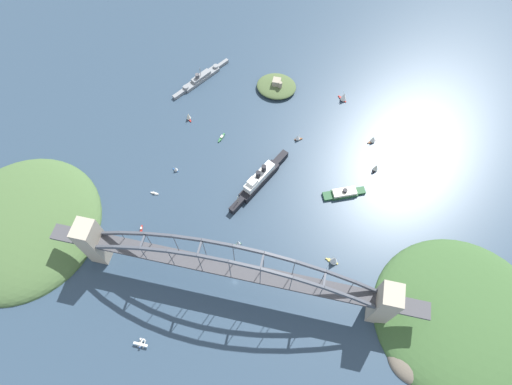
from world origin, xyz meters
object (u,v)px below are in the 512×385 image
Objects in this scene: small_boat_3 at (298,137)px; small_boat_9 at (188,116)px; naval_cruiser at (201,78)px; small_boat_1 at (334,260)px; small_boat_10 at (222,137)px; seaplane_taxiing_near_bridge at (141,344)px; small_boat_7 at (154,193)px; harbor_ferry_steamer at (344,193)px; small_boat_8 at (376,168)px; ocean_liner at (260,179)px; small_boat_6 at (176,169)px; fort_island_mid_harbor at (276,86)px; small_boat_4 at (141,229)px; small_boat_5 at (238,243)px; small_boat_0 at (344,96)px; small_boat_2 at (373,139)px; harbor_arch_bridge at (233,270)px.

small_boat_9 is at bearing 179.17° from small_boat_3.
naval_cruiser reaches higher than small_boat_1.
small_boat_10 is (40.07, -67.90, -1.95)m from naval_cruiser.
seaplane_taxiing_near_bridge reaches higher than small_boat_7.
small_boat_8 is (25.38, 31.52, 2.18)m from harbor_ferry_steamer.
small_boat_6 is at bearing -177.24° from ocean_liner.
small_boat_3 is at bearing -61.31° from fort_island_mid_harbor.
small_boat_4 is 0.65× the size of small_boat_10.
small_boat_7 is 0.79× the size of small_boat_9.
seaplane_taxiing_near_bridge is at bearing -129.58° from small_boat_8.
fort_island_mid_harbor reaches higher than small_boat_4.
fort_island_mid_harbor is at bearing 118.69° from small_boat_3.
small_boat_0 is at bearing 69.03° from small_boat_5.
small_boat_10 is at bearing -169.33° from small_boat_2.
small_boat_7 is at bearing -91.30° from naval_cruiser.
seaplane_taxiing_near_bridge is at bearing -111.44° from small_boat_3.
ocean_liner is 9.24× the size of small_boat_5.
small_boat_9 is (5.26, 123.21, 3.50)m from small_boat_4.
small_boat_5 is at bearing -56.40° from small_boat_9.
seaplane_taxiing_near_bridge is 1.53× the size of small_boat_7.
small_boat_8 is (108.07, -78.26, 0.88)m from fort_island_mid_harbor.
harbor_ferry_steamer is at bearing -107.79° from small_boat_2.
small_boat_4 is (-164.94, -71.18, -1.53)m from harbor_ferry_steamer.
naval_cruiser is 1.71× the size of harbor_ferry_steamer.
harbor_ferry_steamer is 5.25× the size of small_boat_7.
small_boat_3 is at bearing 75.44° from small_boat_5.
small_boat_9 is 40.73m from small_boat_10.
small_boat_9 reaches higher than small_boat_5.
seaplane_taxiing_near_bridge is 1.41× the size of small_boat_5.
small_boat_1 is 1.59× the size of small_boat_5.
small_boat_8 is at bearing 50.42° from seaplane_taxiing_near_bridge.
fort_island_mid_harbor is 6.56× the size of small_boat_6.
small_boat_5 is 111.39m from small_boat_10.
small_boat_1 is 125.70m from small_boat_3.
small_boat_6 is at bearing 97.99° from seaplane_taxiing_near_bridge.
harbor_ferry_steamer is 104.79m from small_boat_5.
fort_island_mid_harbor is 133.43m from small_boat_8.
seaplane_taxiing_near_bridge is (-56.77, -61.08, -27.49)m from harbor_arch_bridge.
small_boat_9 is (-83.77, 56.59, -2.03)m from ocean_liner.
naval_cruiser is 5.79× the size of small_boat_10.
small_boat_9 reaches higher than small_boat_6.
small_boat_0 reaches higher than small_boat_7.
ocean_liner reaches higher than fort_island_mid_harbor.
small_boat_2 reaches higher than small_boat_3.
harbor_arch_bridge is 33.31× the size of small_boat_2.
small_boat_0 is at bearing 57.81° from small_boat_3.
small_boat_8 reaches higher than small_boat_4.
small_boat_3 is 0.84× the size of small_boat_9.
small_boat_2 is 32.20m from small_boat_8.
small_boat_6 is at bearing -150.47° from small_boat_3.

